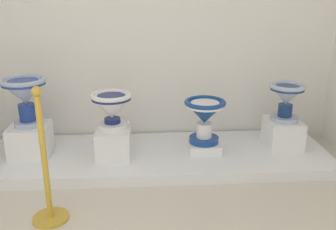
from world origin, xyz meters
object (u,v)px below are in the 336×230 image
at_px(antique_toilet_rightmost, 112,107).
at_px(antique_toilet_slender_white, 286,96).
at_px(plinth_block_leftmost, 31,140).
at_px(plinth_block_rightmost, 113,142).
at_px(antique_toilet_tall_cobalt, 205,114).
at_px(stanchion_post_near_left, 47,183).
at_px(plinth_block_tall_cobalt, 204,146).
at_px(antique_toilet_leftmost, 25,93).
at_px(plinth_block_slender_white, 283,133).

xyz_separation_m(antique_toilet_rightmost, antique_toilet_slender_white, (1.58, 0.11, 0.03)).
xyz_separation_m(plinth_block_leftmost, antique_toilet_slender_white, (2.33, 0.05, 0.35)).
distance_m(antique_toilet_rightmost, antique_toilet_slender_white, 1.59).
bearing_deg(plinth_block_rightmost, plinth_block_leftmost, 175.04).
bearing_deg(antique_toilet_slender_white, plinth_block_rightmost, -175.94).
distance_m(antique_toilet_tall_cobalt, stanchion_post_near_left, 1.50).
relative_size(plinth_block_leftmost, stanchion_post_near_left, 0.37).
bearing_deg(plinth_block_tall_cobalt, antique_toilet_leftmost, 179.40).
height_order(plinth_block_tall_cobalt, plinth_block_slender_white, plinth_block_slender_white).
relative_size(plinth_block_tall_cobalt, stanchion_post_near_left, 0.31).
relative_size(plinth_block_slender_white, stanchion_post_near_left, 0.36).
relative_size(antique_toilet_rightmost, plinth_block_tall_cobalt, 1.22).
xyz_separation_m(plinth_block_leftmost, plinth_block_rightmost, (0.74, -0.06, -0.01)).
height_order(plinth_block_rightmost, stanchion_post_near_left, stanchion_post_near_left).
bearing_deg(antique_toilet_leftmost, plinth_block_leftmost, -104.04).
xyz_separation_m(plinth_block_rightmost, antique_toilet_slender_white, (1.58, 0.11, 0.36)).
bearing_deg(antique_toilet_leftmost, antique_toilet_rightmost, -4.96).
relative_size(plinth_block_rightmost, plinth_block_slender_white, 1.09).
bearing_deg(plinth_block_slender_white, antique_toilet_rightmost, -175.94).
height_order(antique_toilet_tall_cobalt, stanchion_post_near_left, stanchion_post_near_left).
distance_m(plinth_block_rightmost, antique_toilet_rightmost, 0.33).
distance_m(plinth_block_leftmost, plinth_block_slender_white, 2.33).
xyz_separation_m(antique_toilet_leftmost, antique_toilet_rightmost, (0.74, -0.06, -0.12)).
height_order(plinth_block_rightmost, antique_toilet_slender_white, antique_toilet_slender_white).
height_order(antique_toilet_leftmost, antique_toilet_rightmost, antique_toilet_leftmost).
bearing_deg(plinth_block_tall_cobalt, plinth_block_leftmost, 179.40).
height_order(antique_toilet_leftmost, plinth_block_tall_cobalt, antique_toilet_leftmost).
bearing_deg(antique_toilet_tall_cobalt, plinth_block_leftmost, 179.40).
bearing_deg(antique_toilet_slender_white, stanchion_post_near_left, -154.47).
relative_size(antique_toilet_leftmost, plinth_block_slender_white, 1.23).
relative_size(plinth_block_leftmost, plinth_block_rightmost, 0.92).
relative_size(plinth_block_rightmost, plinth_block_tall_cobalt, 1.29).
bearing_deg(plinth_block_tall_cobalt, antique_toilet_slender_white, 4.83).
xyz_separation_m(plinth_block_leftmost, stanchion_post_near_left, (0.36, -0.89, 0.05)).
distance_m(antique_toilet_rightmost, antique_toilet_tall_cobalt, 0.83).
distance_m(antique_toilet_tall_cobalt, plinth_block_slender_white, 0.80).
bearing_deg(plinth_block_leftmost, plinth_block_rightmost, -4.96).
height_order(antique_toilet_leftmost, stanchion_post_near_left, stanchion_post_near_left).
bearing_deg(plinth_block_rightmost, antique_toilet_leftmost, 175.04).
bearing_deg(antique_toilet_rightmost, plinth_block_leftmost, 175.04).
xyz_separation_m(plinth_block_rightmost, plinth_block_tall_cobalt, (0.82, 0.05, -0.09)).
xyz_separation_m(antique_toilet_leftmost, antique_toilet_tall_cobalt, (1.56, -0.02, -0.22)).
xyz_separation_m(plinth_block_rightmost, plinth_block_slender_white, (1.58, 0.11, -0.00)).
distance_m(plinth_block_leftmost, antique_toilet_leftmost, 0.44).
height_order(antique_toilet_leftmost, plinth_block_rightmost, antique_toilet_leftmost).
bearing_deg(antique_toilet_tall_cobalt, antique_toilet_slender_white, 4.83).
bearing_deg(stanchion_post_near_left, antique_toilet_slender_white, 25.53).
bearing_deg(stanchion_post_near_left, antique_toilet_rightmost, 65.10).
relative_size(plinth_block_slender_white, antique_toilet_slender_white, 0.99).
height_order(plinth_block_leftmost, plinth_block_slender_white, plinth_block_leftmost).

